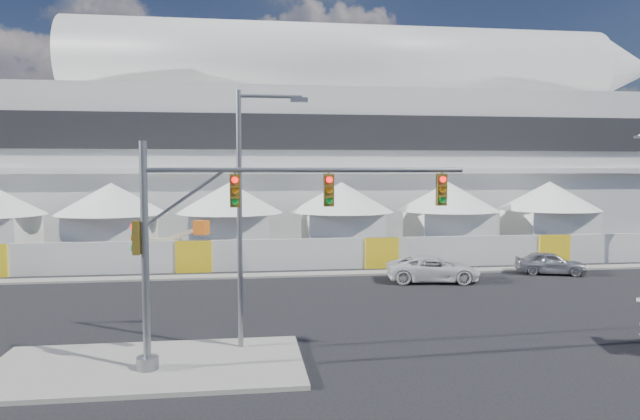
{
  "coord_description": "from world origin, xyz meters",
  "views": [
    {
      "loc": [
        -2.87,
        -21.55,
        6.42
      ],
      "look_at": [
        1.35,
        10.0,
        4.16
      ],
      "focal_mm": 32.0,
      "sensor_mm": 36.0,
      "label": 1
    }
  ],
  "objects": [
    {
      "name": "sedan_silver",
      "position": [
        15.75,
        10.92,
        0.7
      ],
      "size": [
        2.86,
        4.42,
        1.4
      ],
      "primitive_type": "imported",
      "rotation": [
        0.0,
        0.0,
        1.25
      ],
      "color": "#A1A1A5",
      "rests_on": "ground"
    },
    {
      "name": "tent_row",
      "position": [
        0.5,
        24.0,
        3.15
      ],
      "size": [
        53.4,
        8.4,
        5.4
      ],
      "color": "white",
      "rests_on": "ground"
    },
    {
      "name": "pickup_curb",
      "position": [
        7.85,
        9.62,
        0.73
      ],
      "size": [
        3.15,
        5.57,
        1.47
      ],
      "primitive_type": "imported",
      "rotation": [
        0.0,
        0.0,
        1.43
      ],
      "color": "silver",
      "rests_on": "ground"
    },
    {
      "name": "lot_car_a",
      "position": [
        15.51,
        17.64,
        0.66
      ],
      "size": [
        3.34,
        4.13,
        1.32
      ],
      "primitive_type": "imported",
      "rotation": [
        0.0,
        0.0,
        1.0
      ],
      "color": "white",
      "rests_on": "ground"
    },
    {
      "name": "boom_lift",
      "position": [
        -8.86,
        16.92,
        0.86
      ],
      "size": [
        6.5,
        2.56,
        3.18
      ],
      "rotation": [
        0.0,
        0.0,
        -0.41
      ],
      "color": "orange",
      "rests_on": "ground"
    },
    {
      "name": "lot_car_b",
      "position": [
        22.73,
        17.03,
        0.64
      ],
      "size": [
        2.6,
        4.01,
        1.27
      ],
      "primitive_type": "imported",
      "rotation": [
        0.0,
        0.0,
        1.25
      ],
      "color": "black",
      "rests_on": "ground"
    },
    {
      "name": "far_curb",
      "position": [
        20.0,
        12.5,
        0.06
      ],
      "size": [
        80.0,
        1.2,
        0.12
      ],
      "primitive_type": "cube",
      "color": "gray",
      "rests_on": "ground"
    },
    {
      "name": "median_island",
      "position": [
        -6.0,
        -3.0,
        0.07
      ],
      "size": [
        10.0,
        5.0,
        0.15
      ],
      "primitive_type": "cube",
      "color": "gray",
      "rests_on": "ground"
    },
    {
      "name": "hoarding_fence",
      "position": [
        6.0,
        14.5,
        1.0
      ],
      "size": [
        70.0,
        0.25,
        2.0
      ],
      "primitive_type": "cube",
      "color": "silver",
      "rests_on": "ground"
    },
    {
      "name": "lot_car_c",
      "position": [
        -8.8,
        18.06,
        0.65
      ],
      "size": [
        2.02,
        4.58,
        1.31
      ],
      "primitive_type": "imported",
      "rotation": [
        0.0,
        0.0,
        1.53
      ],
      "color": "silver",
      "rests_on": "ground"
    },
    {
      "name": "ground",
      "position": [
        0.0,
        0.0,
        0.0
      ],
      "size": [
        160.0,
        160.0,
        0.0
      ],
      "primitive_type": "plane",
      "color": "black",
      "rests_on": "ground"
    },
    {
      "name": "stadium",
      "position": [
        8.71,
        41.5,
        9.45
      ],
      "size": [
        80.0,
        24.8,
        21.98
      ],
      "color": "silver",
      "rests_on": "ground"
    },
    {
      "name": "traffic_mast",
      "position": [
        -3.64,
        -3.47,
        4.19
      ],
      "size": [
        10.57,
        0.7,
        7.15
      ],
      "color": "slate",
      "rests_on": "median_island"
    },
    {
      "name": "streetlight_median",
      "position": [
        -2.79,
        -1.52,
        5.32
      ],
      "size": [
        2.49,
        0.25,
        9.01
      ],
      "color": "slate",
      "rests_on": "median_island"
    }
  ]
}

